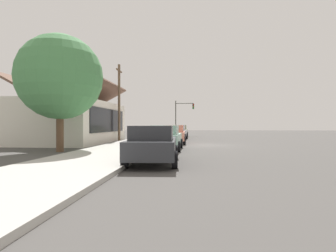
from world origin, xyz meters
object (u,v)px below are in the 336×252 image
Objects in this scene: car_olive at (180,131)px; traffic_light_main at (183,112)px; car_coral at (174,134)px; car_silver at (177,132)px; shade_tree at (60,77)px; utility_pole_wooden at (119,101)px; fire_hydrant_red at (131,147)px; car_seafoam at (166,137)px; car_charcoal at (153,144)px.

traffic_light_main is at bearing -2.77° from car_olive.
car_coral is 6.66m from car_silver.
utility_pole_wooden reaches higher than shade_tree.
traffic_light_main reaches higher than fire_hydrant_red.
car_seafoam is at bearing 179.40° from traffic_light_main.
car_charcoal and car_silver have the same top height.
car_charcoal is at bearing -178.65° from car_seafoam.
car_silver is at bearing 179.71° from car_olive.
shade_tree is at bearing 105.88° from car_seafoam.
car_silver is 10.90m from traffic_light_main.
traffic_light_main reaches higher than car_olive.
shade_tree is (4.49, 6.33, 3.68)m from car_charcoal.
shade_tree is 0.94× the size of utility_pole_wooden.
car_seafoam is at bearing 179.64° from car_olive.
traffic_light_main is at bearing 1.49° from car_silver.
utility_pole_wooden is (14.88, 5.51, 3.11)m from car_charcoal.
shade_tree is (-1.71, 6.24, 3.68)m from car_seafoam.
car_charcoal and car_coral have the same top height.
car_olive is 0.68× the size of shade_tree.
car_olive is at bearing -16.84° from shade_tree.
car_coral is 6.62× the size of fire_hydrant_red.
fire_hydrant_red is at bearing 159.96° from car_seafoam.
shade_tree is 6.59m from fire_hydrant_red.
car_coral is 0.90× the size of traffic_light_main.
car_seafoam is at bearing -20.56° from fire_hydrant_red.
traffic_light_main is (23.29, -0.24, 2.68)m from car_seafoam.
car_coral is at bearing -39.40° from shade_tree.
utility_pole_wooden is at bearing 17.32° from car_charcoal.
shade_tree is at bearing 138.98° from car_coral.
traffic_light_main reaches higher than car_seafoam.
car_olive is 0.93× the size of traffic_light_main.
fire_hydrant_red is at bearing -113.14° from shade_tree.
car_seafoam is at bearing -177.62° from car_silver.
car_seafoam is 0.61× the size of utility_pole_wooden.
car_silver is 0.93× the size of traffic_light_main.
car_coral is (6.07, -0.16, -0.00)m from car_seafoam.
shade_tree is 10.44m from utility_pole_wooden.
car_olive is at bearing 0.36° from car_seafoam.
car_coral is 10.73m from shade_tree.
traffic_light_main is at bearing -3.29° from car_charcoal.
car_charcoal and car_seafoam have the same top height.
car_silver is 6.33m from car_olive.
car_seafoam is at bearing -2.16° from car_charcoal.
shade_tree is 9.95× the size of fire_hydrant_red.
utility_pole_wooden reaches higher than traffic_light_main.
shade_tree is 1.36× the size of traffic_light_main.
car_charcoal is 25.26m from car_olive.
car_silver is 1.01× the size of car_olive.
car_coral is (12.27, -0.07, -0.00)m from car_charcoal.
car_coral is 9.98m from fire_hydrant_red.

